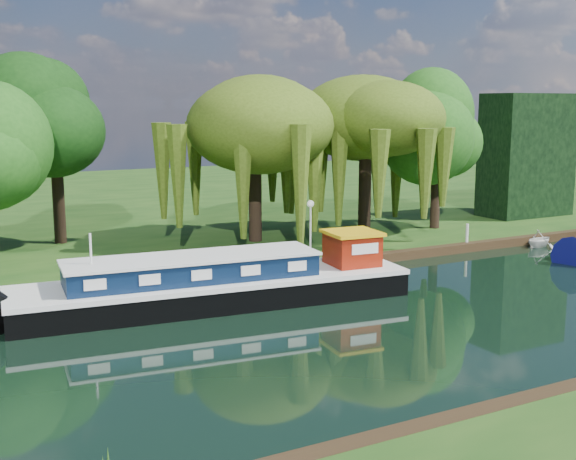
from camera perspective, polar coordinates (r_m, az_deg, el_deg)
ground at (r=28.10m, az=11.70°, el=-6.35°), size 120.00×120.00×0.00m
far_bank at (r=57.80m, az=-10.40°, el=2.26°), size 120.00×52.00×0.45m
dutch_barge at (r=28.51m, az=-5.56°, el=-4.25°), size 15.88×5.10×3.29m
red_dinghy at (r=29.50m, az=-5.80°, el=-5.41°), size 4.01×3.20×0.74m
white_cruiser at (r=42.11m, az=19.21°, el=-1.27°), size 2.34×2.12×1.08m
willow_left at (r=38.56m, az=-2.65°, el=8.06°), size 6.98×6.98×8.36m
willow_right at (r=39.85m, az=6.18°, el=7.79°), size 6.61×6.61×8.05m
tree_far_mid at (r=39.85m, az=-17.97°, el=7.86°), size 5.52×5.52×9.03m
tree_far_right at (r=43.61m, az=11.73°, el=7.37°), size 4.92×4.92×8.05m
conifer_hedge at (r=50.37m, az=18.34°, el=5.64°), size 6.00×3.00×8.00m
lamppost at (r=36.30m, az=1.79°, el=1.44°), size 0.36×0.36×2.56m
mooring_posts at (r=34.27m, az=2.08°, el=-1.57°), size 19.16×0.16×1.00m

